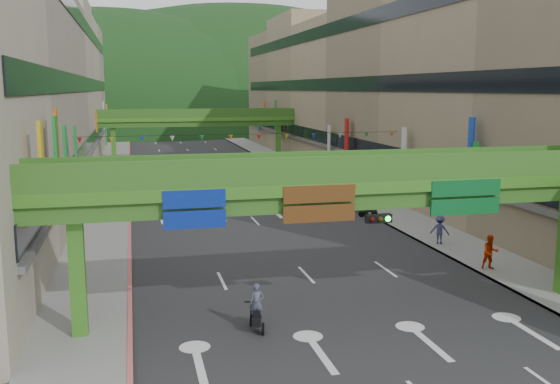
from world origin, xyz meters
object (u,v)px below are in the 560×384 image
(scooter_rider_near, at_px, (257,309))
(scooter_rider_mid, at_px, (242,188))
(overpass_near, at_px, (372,199))
(car_silver, at_px, (152,186))
(car_yellow, at_px, (210,165))
(pedestrian_red, at_px, (490,255))

(scooter_rider_near, relative_size, scooter_rider_mid, 0.92)
(overpass_near, bearing_deg, car_silver, 102.60)
(scooter_rider_near, distance_m, car_yellow, 51.53)
(overpass_near, xyz_separation_m, car_yellow, (-0.53, 51.08, -4.58))
(scooter_rider_mid, height_order, pedestrian_red, scooter_rider_mid)
(car_silver, bearing_deg, car_yellow, 62.35)
(scooter_rider_near, relative_size, car_yellow, 0.54)
(scooter_rider_near, bearing_deg, pedestrian_red, 20.59)
(scooter_rider_mid, xyz_separation_m, car_silver, (-7.55, 6.04, -0.47))
(pedestrian_red, bearing_deg, overpass_near, -141.96)
(scooter_rider_near, xyz_separation_m, pedestrian_red, (13.84, 5.20, 0.02))
(pedestrian_red, bearing_deg, car_yellow, 110.40)
(car_yellow, bearing_deg, scooter_rider_mid, -97.36)
(car_yellow, distance_m, pedestrian_red, 47.08)
(car_yellow, height_order, pedestrian_red, pedestrian_red)
(scooter_rider_mid, bearing_deg, pedestrian_red, -69.32)
(scooter_rider_mid, xyz_separation_m, pedestrian_red, (9.25, -24.50, -0.18))
(scooter_rider_mid, distance_m, pedestrian_red, 26.18)
(scooter_rider_near, xyz_separation_m, car_silver, (-2.96, 35.74, -0.27))
(scooter_rider_mid, height_order, car_yellow, scooter_rider_mid)
(car_silver, distance_m, car_yellow, 17.27)
(overpass_near, xyz_separation_m, scooter_rider_mid, (-0.38, 29.44, -4.09))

